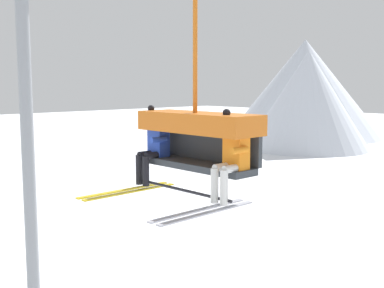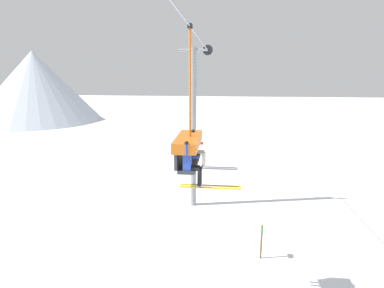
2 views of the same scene
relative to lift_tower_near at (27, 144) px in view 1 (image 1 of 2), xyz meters
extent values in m
cone|color=silver|center=(-21.87, 46.63, 1.15)|extent=(19.49, 19.49, 12.20)
cone|color=silver|center=(-14.89, 36.79, 0.08)|extent=(12.57, 12.57, 10.04)
cylinder|color=gray|center=(0.00, 0.02, -0.23)|extent=(0.36, 0.36, 9.42)
cube|color=#33383D|center=(7.60, -0.78, 0.44)|extent=(2.08, 0.48, 0.10)
cube|color=#33383D|center=(7.60, -0.50, 0.72)|extent=(2.08, 0.08, 0.45)
cube|color=#D16619|center=(7.60, -0.72, 1.09)|extent=(2.12, 0.68, 0.30)
cylinder|color=black|center=(7.60, -1.10, 0.11)|extent=(2.08, 0.04, 0.04)
cylinder|color=#D16619|center=(7.60, -0.78, 2.76)|extent=(0.07, 0.07, 3.04)
cube|color=#2847B7|center=(6.75, -0.80, 0.75)|extent=(0.32, 0.22, 0.52)
sphere|color=maroon|center=(6.75, -0.80, 1.11)|extent=(0.22, 0.22, 0.22)
ellipsoid|color=black|center=(6.75, -0.91, 1.11)|extent=(0.17, 0.04, 0.08)
cylinder|color=black|center=(6.66, -0.97, 0.53)|extent=(0.11, 0.34, 0.11)
cylinder|color=black|center=(6.84, -0.97, 0.53)|extent=(0.11, 0.34, 0.11)
cylinder|color=black|center=(6.66, -1.14, 0.29)|extent=(0.11, 0.11, 0.48)
cylinder|color=black|center=(6.84, -1.14, 0.29)|extent=(0.11, 0.11, 0.48)
cube|color=gold|center=(6.66, -1.44, 0.00)|extent=(0.09, 1.70, 0.02)
cube|color=gold|center=(6.84, -1.44, 0.00)|extent=(0.09, 1.70, 0.02)
cylinder|color=#2847B7|center=(6.56, -0.80, 1.10)|extent=(0.09, 0.09, 0.30)
sphere|color=black|center=(6.56, -0.80, 1.27)|extent=(0.11, 0.11, 0.11)
cylinder|color=#2847B7|center=(6.94, -0.95, 0.79)|extent=(0.09, 0.30, 0.09)
cube|color=orange|center=(8.45, -0.80, 0.75)|extent=(0.32, 0.22, 0.52)
sphere|color=black|center=(8.45, -0.80, 1.11)|extent=(0.22, 0.22, 0.22)
ellipsoid|color=black|center=(8.45, -0.91, 1.11)|extent=(0.17, 0.04, 0.08)
cylinder|color=silver|center=(8.36, -0.97, 0.53)|extent=(0.11, 0.34, 0.11)
cylinder|color=silver|center=(8.54, -0.97, 0.53)|extent=(0.11, 0.34, 0.11)
cylinder|color=silver|center=(8.36, -1.14, 0.29)|extent=(0.11, 0.11, 0.48)
cylinder|color=silver|center=(8.54, -1.14, 0.29)|extent=(0.11, 0.11, 0.48)
cube|color=#B2B2BC|center=(8.36, -1.44, 0.00)|extent=(0.09, 1.70, 0.02)
cube|color=#B2B2BC|center=(8.54, -1.44, 0.00)|extent=(0.09, 1.70, 0.02)
cylinder|color=orange|center=(8.26, -0.80, 1.10)|extent=(0.09, 0.09, 0.30)
sphere|color=black|center=(8.26, -0.80, 1.27)|extent=(0.11, 0.11, 0.11)
cylinder|color=orange|center=(8.63, -0.95, 0.79)|extent=(0.09, 0.30, 0.09)
camera|label=1|loc=(12.84, -5.81, 1.67)|focal=45.00mm
camera|label=2|loc=(-1.06, -1.77, 3.06)|focal=28.00mm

